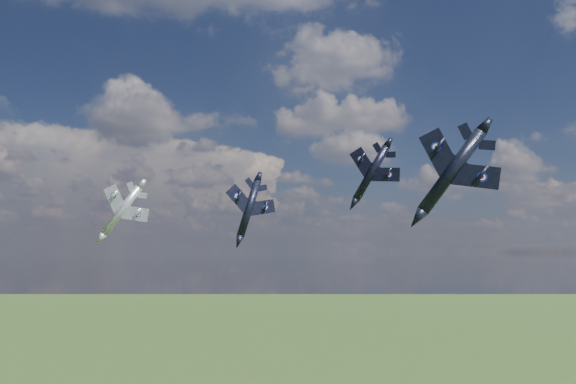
{
  "coord_description": "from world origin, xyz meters",
  "views": [
    {
      "loc": [
        5.11,
        -73.26,
        73.41
      ],
      "look_at": [
        9.53,
        11.31,
        82.6
      ],
      "focal_mm": 35.0,
      "sensor_mm": 36.0,
      "label": 1
    }
  ],
  "objects_px": {
    "jet_lead_navy": "(249,208)",
    "jet_high_navy": "(371,173)",
    "jet_left_silver": "(122,210)",
    "jet_right_navy": "(452,171)"
  },
  "relations": [
    {
      "from": "jet_lead_navy",
      "to": "jet_right_navy",
      "type": "xyz_separation_m",
      "value": [
        23.59,
        -29.15,
        2.0
      ]
    },
    {
      "from": "jet_right_navy",
      "to": "jet_high_navy",
      "type": "height_order",
      "value": "jet_high_navy"
    },
    {
      "from": "jet_lead_navy",
      "to": "jet_high_navy",
      "type": "distance_m",
      "value": 21.83
    },
    {
      "from": "jet_lead_navy",
      "to": "jet_left_silver",
      "type": "distance_m",
      "value": 20.31
    },
    {
      "from": "jet_lead_navy",
      "to": "jet_high_navy",
      "type": "height_order",
      "value": "jet_high_navy"
    },
    {
      "from": "jet_right_navy",
      "to": "jet_left_silver",
      "type": "height_order",
      "value": "jet_right_navy"
    },
    {
      "from": "jet_right_navy",
      "to": "jet_lead_navy",
      "type": "bearing_deg",
      "value": 146.76
    },
    {
      "from": "jet_lead_navy",
      "to": "jet_left_silver",
      "type": "relative_size",
      "value": 1.04
    },
    {
      "from": "jet_right_navy",
      "to": "jet_high_navy",
      "type": "distance_m",
      "value": 32.09
    },
    {
      "from": "jet_high_navy",
      "to": "jet_right_navy",
      "type": "bearing_deg",
      "value": -64.35
    }
  ]
}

